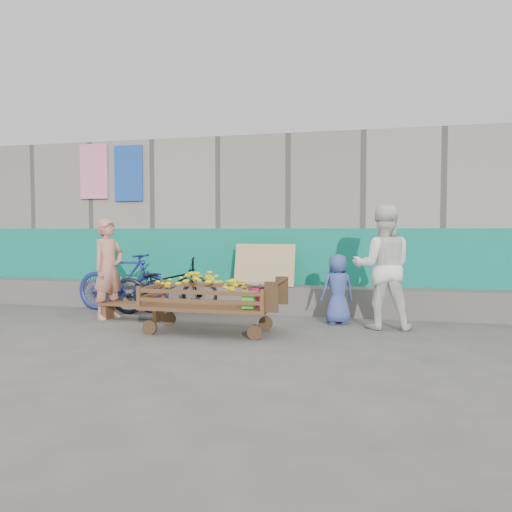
% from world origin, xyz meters
% --- Properties ---
extents(ground, '(80.00, 80.00, 0.00)m').
position_xyz_m(ground, '(0.00, 0.00, 0.00)').
color(ground, '#4E4D47').
rests_on(ground, ground).
extents(building_wall, '(12.00, 3.50, 3.00)m').
position_xyz_m(building_wall, '(-0.00, 4.05, 1.47)').
color(building_wall, gray).
rests_on(building_wall, ground).
extents(banana_cart, '(1.87, 0.85, 0.80)m').
position_xyz_m(banana_cart, '(-0.13, 0.57, 0.54)').
color(banana_cart, '#56361E').
rests_on(banana_cart, ground).
extents(bench, '(1.04, 0.31, 0.26)m').
position_xyz_m(bench, '(-1.53, 1.20, 0.19)').
color(bench, '#56361E').
rests_on(bench, ground).
extents(vendor_man, '(0.52, 0.65, 1.55)m').
position_xyz_m(vendor_man, '(-1.95, 1.21, 0.77)').
color(vendor_man, tan).
rests_on(vendor_man, ground).
extents(woman, '(0.88, 0.71, 1.72)m').
position_xyz_m(woman, '(2.17, 1.39, 0.86)').
color(woman, white).
rests_on(woman, ground).
extents(child, '(0.59, 0.52, 1.02)m').
position_xyz_m(child, '(1.54, 1.58, 0.51)').
color(child, '#3C4F98').
rests_on(child, ground).
extents(bicycle_dark, '(1.85, 1.15, 0.92)m').
position_xyz_m(bicycle_dark, '(-1.30, 1.85, 0.46)').
color(bicycle_dark, black).
rests_on(bicycle_dark, ground).
extents(bicycle_blue, '(1.73, 0.58, 1.03)m').
position_xyz_m(bicycle_blue, '(-2.06, 1.85, 0.51)').
color(bicycle_blue, navy).
rests_on(bicycle_blue, ground).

